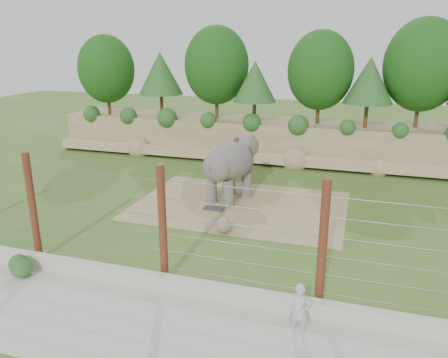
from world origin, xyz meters
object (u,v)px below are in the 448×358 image
(stone_ball, at_px, (223,225))
(zookeeper, at_px, (299,312))
(elephant, at_px, (230,170))
(barrier_fence, at_px, (163,225))

(stone_ball, relative_size, zookeeper, 0.41)
(elephant, height_order, stone_ball, elephant)
(barrier_fence, relative_size, zookeeper, 12.95)
(elephant, bearing_deg, stone_ball, -58.98)
(elephant, bearing_deg, zookeeper, -45.84)
(elephant, xyz_separation_m, barrier_fence, (0.24, -8.16, 0.47))
(stone_ball, xyz_separation_m, barrier_fence, (-0.70, -4.20, 1.66))
(zookeeper, bearing_deg, barrier_fence, 166.17)
(barrier_fence, bearing_deg, stone_ball, 80.50)
(elephant, xyz_separation_m, stone_ball, (0.94, -3.96, -1.19))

